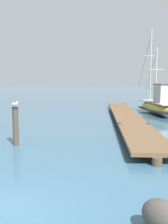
{
  "coord_description": "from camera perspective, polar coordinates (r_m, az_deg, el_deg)",
  "views": [
    {
      "loc": [
        2.27,
        -5.35,
        2.99
      ],
      "look_at": [
        1.92,
        7.66,
        1.4
      ],
      "focal_mm": 43.35,
      "sensor_mm": 36.0,
      "label": 1
    }
  ],
  "objects": [
    {
      "name": "floating_dock",
      "position": [
        19.61,
        8.94,
        -0.82
      ],
      "size": [
        2.28,
        20.61,
        0.53
      ],
      "color": "brown",
      "rests_on": "ground"
    },
    {
      "name": "fishing_boat_1",
      "position": [
        24.17,
        15.16,
        1.43
      ],
      "size": [
        2.27,
        8.28,
        7.52
      ],
      "color": "gold",
      "rests_on": "ground"
    },
    {
      "name": "mooring_piling",
      "position": [
        12.59,
        -14.24,
        -2.78
      ],
      "size": [
        0.3,
        0.3,
        1.74
      ],
      "color": "#4C3D2D",
      "rests_on": "ground"
    },
    {
      "name": "perched_seagull",
      "position": [
        12.46,
        -14.4,
        1.66
      ],
      "size": [
        0.31,
        0.29,
        0.27
      ],
      "color": "gold",
      "rests_on": "mooring_piling"
    },
    {
      "name": "shore_rock_far_edge",
      "position": [
        5.71,
        16.75,
        -21.32
      ],
      "size": [
        1.08,
        1.22,
        0.7
      ],
      "color": "#48433E",
      "rests_on": "ground"
    }
  ]
}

